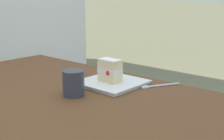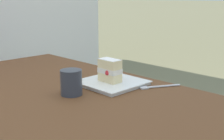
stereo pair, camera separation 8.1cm
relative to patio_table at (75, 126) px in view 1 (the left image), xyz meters
The scene contains 5 objects.
patio_table is the anchor object (origin of this frame).
dessert_plate 0.27m from the patio_table, 78.15° to the right, with size 0.24×0.24×0.02m.
cake_slice 0.29m from the patio_table, 77.42° to the right, with size 0.09×0.07×0.09m.
dessert_fork 0.38m from the patio_table, 106.16° to the right, with size 0.10×0.16×0.01m.
coffee_cup 0.16m from the patio_table, 40.99° to the right, with size 0.08×0.08×0.09m.
Camera 1 is at (-0.73, 0.63, 1.04)m, focal length 47.91 mm.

